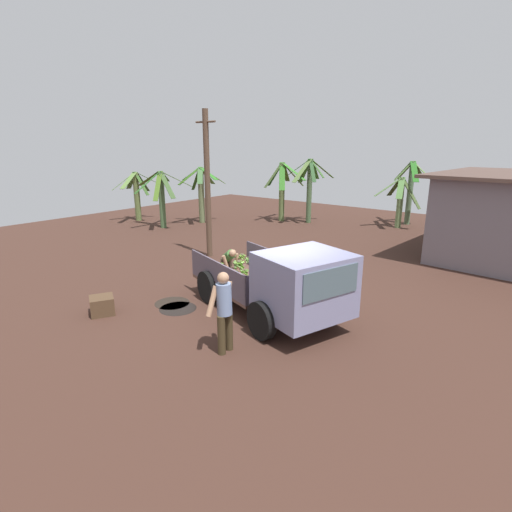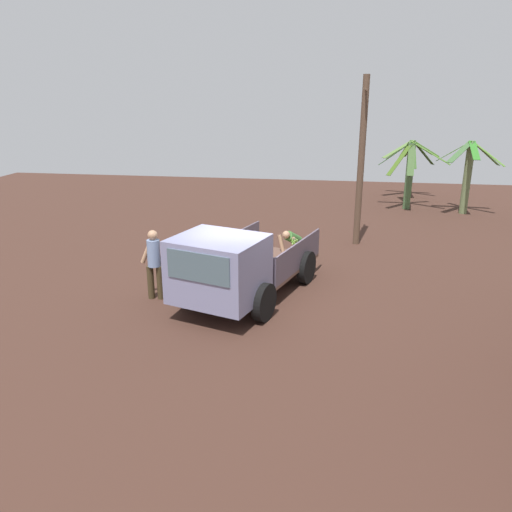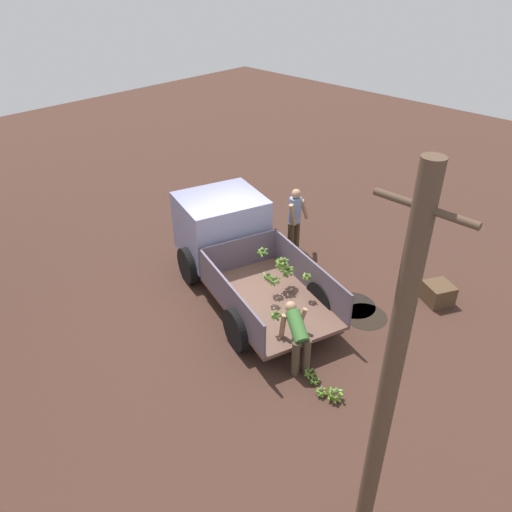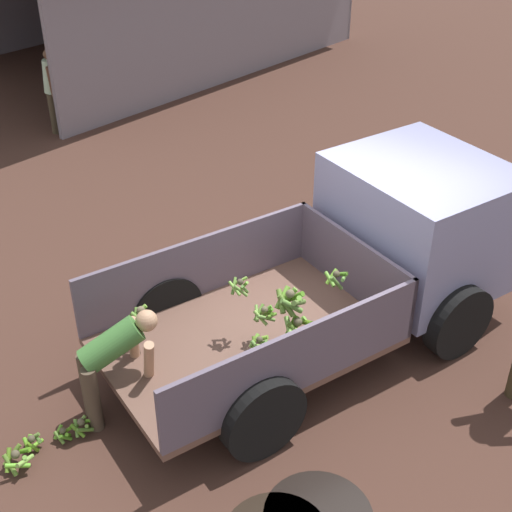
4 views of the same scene
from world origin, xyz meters
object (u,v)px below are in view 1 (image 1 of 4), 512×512
at_px(person_bystander_near_shed, 433,240).
at_px(banana_bunch_on_ground_3, 216,273).
at_px(utility_pole, 207,185).
at_px(person_worker_loading, 229,261).
at_px(cargo_truck, 291,285).
at_px(wooden_crate_0, 102,305).
at_px(banana_bunch_on_ground_1, 209,271).
at_px(banana_bunch_on_ground_0, 219,276).
at_px(banana_bunch_on_ground_2, 221,277).
at_px(person_foreground_visitor, 224,308).

bearing_deg(person_bystander_near_shed, banana_bunch_on_ground_3, -74.98).
relative_size(utility_pole, person_worker_loading, 4.52).
relative_size(cargo_truck, wooden_crate_0, 8.88).
xyz_separation_m(cargo_truck, person_worker_loading, (-3.13, 1.24, -0.28)).
distance_m(utility_pole, banana_bunch_on_ground_1, 3.55).
bearing_deg(wooden_crate_0, banana_bunch_on_ground_1, 91.23).
height_order(cargo_truck, utility_pole, utility_pole).
height_order(person_worker_loading, banana_bunch_on_ground_0, person_worker_loading).
height_order(cargo_truck, banana_bunch_on_ground_1, cargo_truck).
distance_m(banana_bunch_on_ground_2, banana_bunch_on_ground_3, 0.48).
bearing_deg(banana_bunch_on_ground_2, wooden_crate_0, -98.71).
distance_m(utility_pole, person_bystander_near_shed, 8.50).
bearing_deg(person_bystander_near_shed, banana_bunch_on_ground_2, -71.55).
xyz_separation_m(banana_bunch_on_ground_0, banana_bunch_on_ground_1, (-0.49, 0.05, 0.05)).
relative_size(person_foreground_visitor, banana_bunch_on_ground_0, 9.59).
distance_m(cargo_truck, banana_bunch_on_ground_3, 4.35).
bearing_deg(person_foreground_visitor, cargo_truck, -103.01).
bearing_deg(cargo_truck, person_foreground_visitor, -82.43).
relative_size(cargo_truck, person_foreground_visitor, 2.90).
relative_size(person_foreground_visitor, banana_bunch_on_ground_1, 5.69).
bearing_deg(utility_pole, person_foreground_visitor, -42.56).
relative_size(banana_bunch_on_ground_1, banana_bunch_on_ground_3, 1.45).
relative_size(utility_pole, banana_bunch_on_ground_3, 25.61).
relative_size(person_worker_loading, person_bystander_near_shed, 0.77).
distance_m(banana_bunch_on_ground_0, banana_bunch_on_ground_1, 0.50).
distance_m(person_foreground_visitor, banana_bunch_on_ground_1, 5.20).
xyz_separation_m(person_foreground_visitor, banana_bunch_on_ground_0, (-3.36, 3.33, -0.89)).
height_order(person_worker_loading, banana_bunch_on_ground_3, person_worker_loading).
height_order(cargo_truck, person_foreground_visitor, cargo_truck).
xyz_separation_m(utility_pole, banana_bunch_on_ground_2, (2.35, -1.83, -2.65)).
height_order(cargo_truck, banana_bunch_on_ground_0, cargo_truck).
relative_size(person_foreground_visitor, person_worker_loading, 1.46).
xyz_separation_m(person_bystander_near_shed, banana_bunch_on_ground_3, (-5.08, -6.04, -0.77)).
relative_size(person_foreground_visitor, person_bystander_near_shed, 1.12).
relative_size(cargo_truck, banana_bunch_on_ground_1, 16.51).
height_order(banana_bunch_on_ground_0, banana_bunch_on_ground_2, banana_bunch_on_ground_2).
xyz_separation_m(utility_pole, banana_bunch_on_ground_1, (1.69, -1.71, -2.62)).
xyz_separation_m(cargo_truck, wooden_crate_0, (-4.12, -2.49, -0.78)).
bearing_deg(banana_bunch_on_ground_0, cargo_truck, -20.46).
bearing_deg(banana_bunch_on_ground_3, banana_bunch_on_ground_1, -159.65).
bearing_deg(banana_bunch_on_ground_0, banana_bunch_on_ground_1, 173.78).
height_order(person_foreground_visitor, banana_bunch_on_ground_0, person_foreground_visitor).
bearing_deg(person_bystander_near_shed, wooden_crate_0, -62.40).
relative_size(utility_pole, banana_bunch_on_ground_0, 29.67).
relative_size(utility_pole, banana_bunch_on_ground_2, 25.88).
bearing_deg(cargo_truck, person_worker_loading, 176.23).
height_order(utility_pole, banana_bunch_on_ground_2, utility_pole).
height_order(utility_pole, banana_bunch_on_ground_3, utility_pole).
bearing_deg(person_worker_loading, wooden_crate_0, -75.99).
relative_size(banana_bunch_on_ground_2, banana_bunch_on_ground_3, 0.99).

